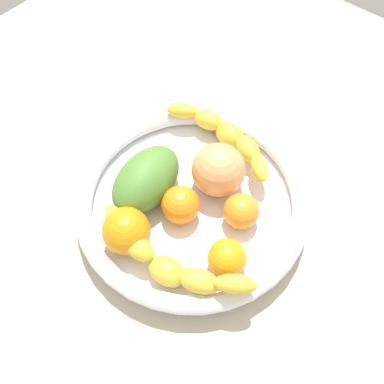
% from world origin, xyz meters
% --- Properties ---
extents(kitchen_counter, '(1.20, 1.20, 0.03)m').
position_xyz_m(kitchen_counter, '(0.00, 0.00, 0.01)').
color(kitchen_counter, '#B5AE94').
rests_on(kitchen_counter, ground).
extents(fruit_bowl, '(0.33, 0.33, 0.05)m').
position_xyz_m(fruit_bowl, '(0.00, 0.00, 0.05)').
color(fruit_bowl, white).
rests_on(fruit_bowl, kitchen_counter).
extents(banana_draped_left, '(0.08, 0.21, 0.05)m').
position_xyz_m(banana_draped_left, '(-0.11, -0.03, 0.08)').
color(banana_draped_left, yellow).
rests_on(banana_draped_left, fruit_bowl).
extents(banana_draped_right, '(0.08, 0.23, 0.06)m').
position_xyz_m(banana_draped_right, '(0.10, 0.05, 0.08)').
color(banana_draped_right, yellow).
rests_on(banana_draped_right, fruit_bowl).
extents(orange_front, '(0.06, 0.06, 0.06)m').
position_xyz_m(orange_front, '(0.10, -0.03, 0.08)').
color(orange_front, orange).
rests_on(orange_front, fruit_bowl).
extents(orange_mid_left, '(0.05, 0.05, 0.05)m').
position_xyz_m(orange_mid_left, '(0.05, 0.10, 0.08)').
color(orange_mid_left, orange).
rests_on(orange_mid_left, fruit_bowl).
extents(orange_mid_right, '(0.05, 0.05, 0.05)m').
position_xyz_m(orange_mid_right, '(-0.02, 0.07, 0.08)').
color(orange_mid_right, orange).
rests_on(orange_mid_right, fruit_bowl).
extents(orange_rear, '(0.05, 0.05, 0.05)m').
position_xyz_m(orange_rear, '(0.02, 0.00, 0.08)').
color(orange_rear, orange).
rests_on(orange_rear, fruit_bowl).
extents(mango_green, '(0.13, 0.09, 0.07)m').
position_xyz_m(mango_green, '(0.03, -0.06, 0.09)').
color(mango_green, '#4E8133').
rests_on(mango_green, fruit_bowl).
extents(peach_blush, '(0.08, 0.08, 0.08)m').
position_xyz_m(peach_blush, '(-0.05, 0.01, 0.09)').
color(peach_blush, '#ED9D61').
rests_on(peach_blush, fruit_bowl).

